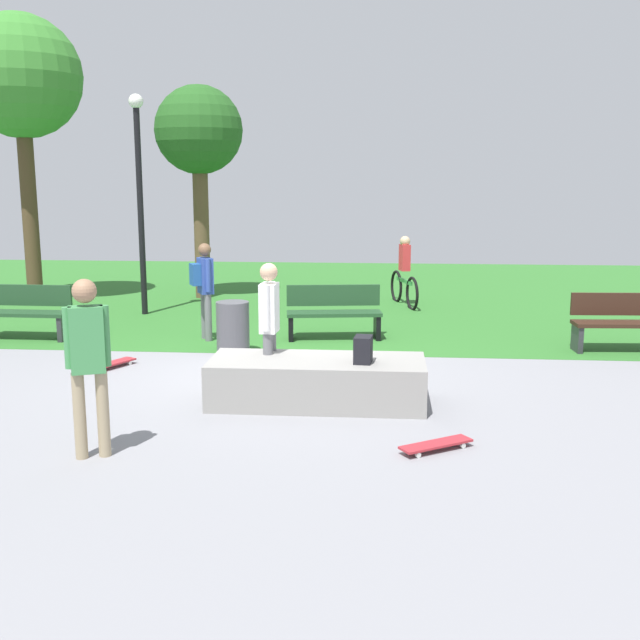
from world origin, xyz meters
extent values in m
plane|color=gray|center=(0.00, 0.00, 0.00)|extent=(28.00, 28.00, 0.00)
cube|color=#2D6B28|center=(0.00, 7.55, 0.00)|extent=(26.60, 12.89, 0.01)
cube|color=gray|center=(0.79, -1.45, 0.28)|extent=(2.60, 1.04, 0.56)
cube|color=black|center=(1.35, -1.56, 0.72)|extent=(0.23, 0.30, 0.32)
cylinder|color=tan|center=(-1.36, -3.46, 0.43)|extent=(0.12, 0.12, 0.86)
cylinder|color=tan|center=(-1.16, -3.38, 0.43)|extent=(0.12, 0.12, 0.86)
cube|color=#3F8C4C|center=(-1.26, -3.42, 1.19)|extent=(0.37, 0.30, 0.65)
cylinder|color=#3F8C4C|center=(-1.42, -3.48, 1.21)|extent=(0.09, 0.09, 0.60)
cylinder|color=#3F8C4C|center=(-1.10, -3.36, 1.21)|extent=(0.09, 0.09, 0.60)
sphere|color=#9E7556|center=(-1.26, -3.42, 1.66)|extent=(0.23, 0.23, 0.23)
cylinder|color=slate|center=(0.15, -1.23, 0.41)|extent=(0.12, 0.12, 0.82)
cylinder|color=slate|center=(0.17, -1.01, 0.41)|extent=(0.12, 0.12, 0.82)
cube|color=white|center=(0.16, -1.12, 1.12)|extent=(0.22, 0.33, 0.61)
cylinder|color=white|center=(0.15, -1.29, 1.15)|extent=(0.09, 0.09, 0.56)
cylinder|color=white|center=(0.17, -0.95, 1.15)|extent=(0.09, 0.09, 0.56)
sphere|color=tan|center=(0.16, -1.12, 1.57)|extent=(0.22, 0.22, 0.22)
cube|color=#A5262D|center=(2.13, -2.96, 0.07)|extent=(0.78, 0.61, 0.02)
cylinder|color=silver|center=(1.94, -3.18, 0.03)|extent=(0.06, 0.06, 0.06)
cylinder|color=silver|center=(1.85, -3.05, 0.03)|extent=(0.06, 0.06, 0.06)
cylinder|color=silver|center=(2.41, -2.87, 0.03)|extent=(0.06, 0.06, 0.06)
cylinder|color=silver|center=(2.32, -2.74, 0.03)|extent=(0.06, 0.06, 0.06)
cube|color=#A5262D|center=(-2.34, 0.05, 0.07)|extent=(0.54, 0.80, 0.02)
cylinder|color=silver|center=(-2.39, -0.24, 0.03)|extent=(0.05, 0.06, 0.06)
cylinder|color=silver|center=(-2.54, -0.16, 0.03)|extent=(0.05, 0.06, 0.06)
cylinder|color=silver|center=(-2.14, 0.26, 0.03)|extent=(0.05, 0.06, 0.06)
cylinder|color=silver|center=(-2.28, 0.33, 0.03)|extent=(0.05, 0.06, 0.06)
cube|color=#1E4223|center=(0.75, 2.28, 0.45)|extent=(1.64, 0.65, 0.06)
cube|color=#1E4223|center=(0.72, 2.49, 0.73)|extent=(1.59, 0.28, 0.36)
cube|color=black|center=(1.48, 2.38, 0.23)|extent=(0.13, 0.40, 0.45)
cube|color=black|center=(0.02, 2.18, 0.23)|extent=(0.13, 0.40, 0.45)
cube|color=#1E4223|center=(-4.53, 1.85, 0.45)|extent=(1.61, 0.47, 0.06)
cube|color=#1E4223|center=(-4.53, 2.07, 0.73)|extent=(1.60, 0.09, 0.36)
cube|color=#2D2D33|center=(-3.80, 1.84, 0.23)|extent=(0.09, 0.40, 0.45)
cube|color=#331E14|center=(5.38, 1.74, 0.45)|extent=(1.62, 0.53, 0.06)
cube|color=#331E14|center=(5.37, 1.96, 0.73)|extent=(1.60, 0.15, 0.36)
cube|color=#2D2D33|center=(4.65, 1.70, 0.23)|extent=(0.10, 0.40, 0.45)
cylinder|color=#4C3823|center=(-6.14, 5.78, 2.02)|extent=(0.34, 0.34, 4.05)
sphere|color=#387F2D|center=(-6.14, 5.78, 4.82)|extent=(2.59, 2.59, 2.59)
cylinder|color=brown|center=(-2.54, 6.63, 1.58)|extent=(0.34, 0.34, 3.17)
sphere|color=#23561E|center=(-2.54, 6.63, 3.75)|extent=(1.95, 1.95, 1.95)
cylinder|color=black|center=(-3.21, 4.40, 2.02)|extent=(0.12, 0.12, 4.04)
sphere|color=silver|center=(-3.21, 4.40, 4.16)|extent=(0.28, 0.28, 0.28)
cylinder|color=#4C4C51|center=(-0.75, 1.09, 0.41)|extent=(0.51, 0.51, 0.83)
cylinder|color=slate|center=(-1.46, 2.18, 0.40)|extent=(0.12, 0.12, 0.80)
cylinder|color=slate|center=(-1.35, 1.99, 0.40)|extent=(0.12, 0.12, 0.80)
cube|color=#2D4799|center=(-1.40, 2.08, 1.10)|extent=(0.33, 0.38, 0.60)
cylinder|color=#2D4799|center=(-1.48, 2.23, 1.12)|extent=(0.09, 0.09, 0.55)
cylinder|color=#2D4799|center=(-1.32, 1.94, 1.12)|extent=(0.09, 0.09, 0.55)
sphere|color=brown|center=(-1.40, 2.08, 1.53)|extent=(0.22, 0.22, 0.22)
cube|color=#1E4C8C|center=(-1.54, 2.01, 1.13)|extent=(0.27, 0.31, 0.36)
torus|color=black|center=(1.87, 6.46, 0.33)|extent=(0.26, 0.71, 0.72)
torus|color=black|center=(2.18, 5.40, 0.33)|extent=(0.26, 0.71, 0.72)
cube|color=#338C3F|center=(2.03, 5.93, 0.53)|extent=(0.32, 0.96, 0.08)
cube|color=red|center=(2.03, 5.93, 1.03)|extent=(0.25, 0.32, 0.56)
sphere|color=tan|center=(2.03, 5.93, 1.38)|extent=(0.22, 0.22, 0.22)
camera|label=1|loc=(1.56, -10.33, 2.72)|focal=42.59mm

